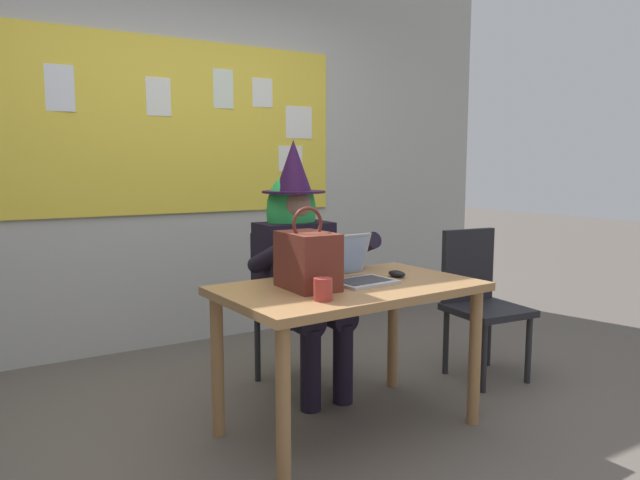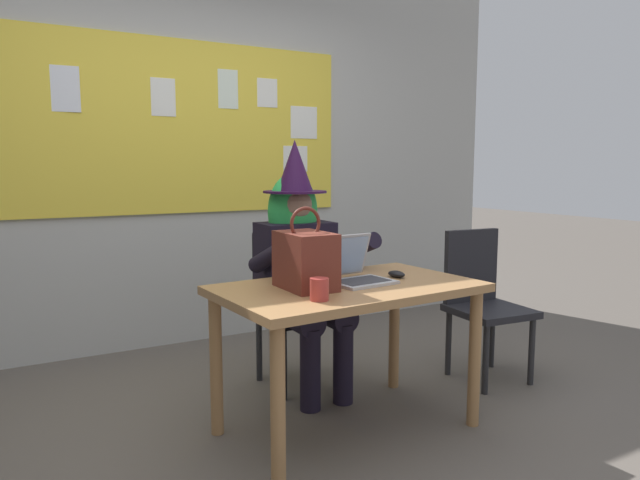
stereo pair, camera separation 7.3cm
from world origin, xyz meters
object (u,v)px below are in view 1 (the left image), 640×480
person_costumed (299,255)px  chair_extra_corner (479,295)px  laptop (356,271)px  handbag (308,260)px  computer_mouse (397,274)px  coffee_mug (323,289)px  chair_at_desk (289,300)px  desk_main (349,305)px

person_costumed → chair_extra_corner: 1.15m
laptop → handbag: handbag is taller
computer_mouse → coffee_mug: size_ratio=1.09×
person_costumed → laptop: 0.56m
person_costumed → laptop: person_costumed is taller
chair_at_desk → chair_extra_corner: 1.16m
desk_main → handbag: bearing=174.7°
desk_main → chair_extra_corner: (1.10, 0.23, -0.13)m
desk_main → coffee_mug: 0.38m
computer_mouse → chair_at_desk: bearing=101.8°
chair_at_desk → coffee_mug: 1.04m
handbag → computer_mouse: bearing=1.1°
chair_at_desk → laptop: 0.74m
computer_mouse → chair_extra_corner: 0.85m
desk_main → laptop: (0.07, 0.04, 0.15)m
person_costumed → chair_extra_corner: (1.05, -0.38, -0.28)m
desk_main → handbag: 0.32m
laptop → computer_mouse: (0.24, -0.01, -0.03)m
handbag → coffee_mug: handbag is taller
person_costumed → computer_mouse: 0.63m
computer_mouse → coffee_mug: bearing=-165.0°
desk_main → chair_extra_corner: bearing=11.5°
computer_mouse → handbag: bearing=173.2°
laptop → chair_extra_corner: (1.04, 0.18, -0.27)m
handbag → chair_extra_corner: size_ratio=0.42×
coffee_mug → laptop: bearing=36.9°
chair_extra_corner → person_costumed: bearing=-104.7°
coffee_mug → desk_main: bearing=37.9°
laptop → chair_extra_corner: 1.09m
person_costumed → handbag: person_costumed is taller
desk_main → coffee_mug: bearing=-142.1°
person_costumed → coffee_mug: size_ratio=15.03×
handbag → coffee_mug: (-0.06, -0.24, -0.09)m
chair_at_desk → coffee_mug: bearing=-19.4°
handbag → chair_extra_corner: 1.39m
chair_at_desk → chair_extra_corner: (1.04, -0.50, 0.00)m
chair_at_desk → desk_main: bearing=-4.3°
desk_main → laptop: size_ratio=3.97×
desk_main → chair_at_desk: bearing=85.2°
desk_main → laptop: bearing=32.1°
desk_main → person_costumed: person_costumed is taller
coffee_mug → computer_mouse: bearing=22.9°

